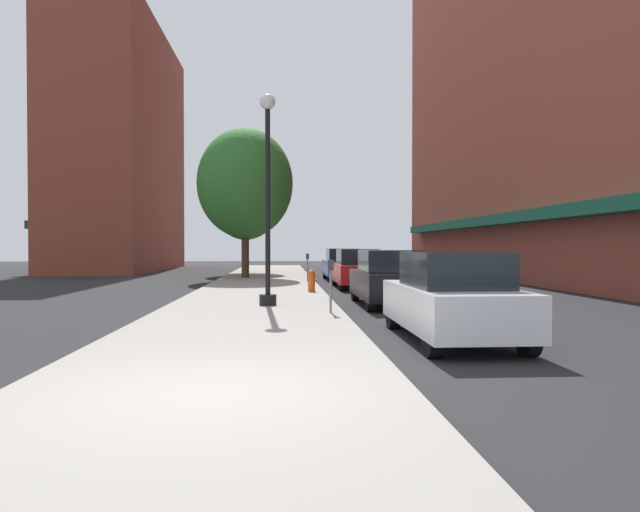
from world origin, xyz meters
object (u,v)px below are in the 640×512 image
tree_mid (246,200)px  car_blue (342,265)px  tree_near (245,183)px  car_red (357,269)px  car_black (388,279)px  parking_meter_far (308,264)px  car_white (452,298)px  fire_hydrant (312,281)px  parking_meter_near (331,279)px  lamppost (268,195)px

tree_mid → car_blue: tree_mid is taller
car_blue → tree_near: bearing=172.9°
tree_near → car_red: tree_near is taller
car_black → parking_meter_far: bearing=101.8°
car_red → car_blue: size_ratio=1.00×
car_white → fire_hydrant: bearing=102.8°
parking_meter_near → car_white: 4.19m
fire_hydrant → tree_near: size_ratio=0.10×
parking_meter_near → car_white: bearing=-62.3°
car_white → parking_meter_near: bearing=119.3°
car_red → car_blue: (0.00, 5.79, 0.00)m
parking_meter_far → parking_meter_near: bearing=-90.0°
fire_hydrant → car_black: 4.57m
car_red → parking_meter_far: bearing=125.2°
car_white → car_red: bearing=91.5°
parking_meter_far → car_red: car_red is taller
lamppost → car_blue: 14.40m
fire_hydrant → car_red: car_red is taller
lamppost → parking_meter_far: (1.60, 10.96, -2.25)m
tree_mid → car_red: 13.68m
fire_hydrant → parking_meter_near: 6.73m
lamppost → car_black: size_ratio=1.37×
tree_near → car_blue: (5.10, -0.67, -4.29)m
lamppost → parking_meter_far: size_ratio=4.50×
car_black → parking_meter_near: bearing=-125.4°
car_black → car_red: bearing=90.9°
parking_meter_near → car_blue: car_blue is taller
parking_meter_near → car_blue: (1.95, 15.63, -0.14)m
fire_hydrant → car_red: bearing=56.4°
parking_meter_near → car_white: car_white is taller
tree_near → car_black: size_ratio=1.84×
fire_hydrant → car_blue: (2.08, 8.91, 0.29)m
lamppost → parking_meter_far: lamppost is taller
tree_mid → car_white: 26.35m
fire_hydrant → tree_near: (-3.02, 9.58, 4.58)m
parking_meter_far → car_white: bearing=-83.3°
fire_hydrant → car_blue: bearing=76.9°
car_blue → lamppost: bearing=-104.2°
lamppost → car_white: 7.04m
car_white → car_black: (0.00, 6.36, 0.00)m
tree_mid → car_black: size_ratio=1.65×
tree_near → car_black: (5.10, -13.64, -4.29)m
tree_mid → car_blue: 9.08m
fire_hydrant → tree_mid: tree_mid is taller
fire_hydrant → tree_mid: bearing=102.5°
car_red → car_white: bearing=-87.9°
parking_meter_near → car_red: car_red is taller
fire_hydrant → parking_meter_far: 6.14m
car_black → car_red: (0.00, 7.19, 0.00)m
lamppost → parking_meter_near: lamppost is taller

